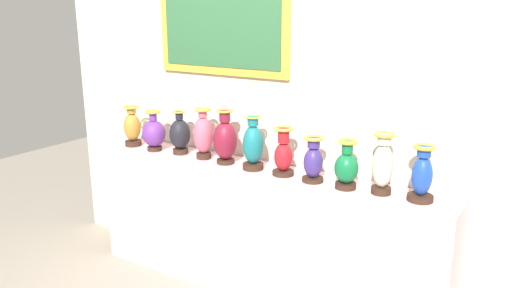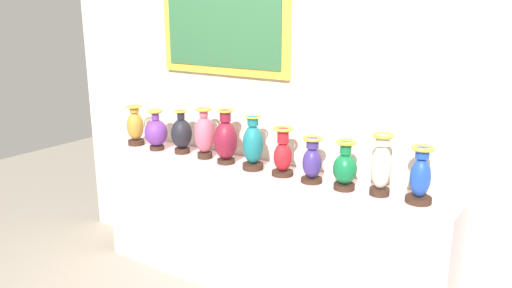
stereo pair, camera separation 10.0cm
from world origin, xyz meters
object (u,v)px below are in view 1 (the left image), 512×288
Objects in this scene: vase_sapphire at (422,176)px; vase_indigo at (313,161)px; vase_teal at (253,145)px; vase_ochre at (132,127)px; vase_onyx at (180,135)px; vase_burgundy at (225,140)px; vase_crimson at (283,154)px; vase_emerald at (346,167)px; vase_violet at (154,133)px; vase_rose at (203,135)px; vase_ivory at (383,165)px.

vase_indigo is at bearing -176.99° from vase_sapphire.
vase_ochre is at bearing -179.60° from vase_teal.
vase_burgundy reaches higher than vase_onyx.
vase_teal reaches higher than vase_indigo.
vase_emerald is (0.47, -0.02, -0.01)m from vase_crimson.
vase_ochre is 2.39m from vase_sapphire.
vase_violet reaches higher than vase_emerald.
vase_ivory is (1.41, 0.00, 0.00)m from vase_rose.
vase_ochre is at bearing -177.92° from vase_rose.
vase_emerald is 0.46m from vase_sapphire.
vase_violet is 0.85× the size of vase_rose.
vase_ochre is 1.09× the size of vase_indigo.
vase_ivory is (0.46, 0.03, 0.05)m from vase_indigo.
vase_teal reaches higher than vase_violet.
vase_burgundy is at bearing 0.85° from vase_ochre.
vase_indigo is at bearing -1.42° from vase_onyx.
vase_emerald is (0.97, -0.02, -0.04)m from vase_burgundy.
vase_crimson is at bearing -178.73° from vase_ivory.
vase_burgundy reaches higher than vase_ochre.
vase_burgundy reaches higher than vase_teal.
vase_onyx is 1.00× the size of vase_sapphire.
vase_rose reaches higher than vase_violet.
vase_rose is at bearing 178.47° from vase_indigo.
vase_sapphire is (1.43, 0.02, -0.02)m from vase_burgundy.
vase_sapphire is (0.70, 0.04, 0.02)m from vase_indigo.
vase_violet is 0.98× the size of vase_crimson.
vase_violet is 0.70m from vase_burgundy.
vase_onyx is 1.65m from vase_ivory.
vase_emerald is (0.72, -0.01, -0.03)m from vase_teal.
vase_ochre reaches higher than vase_emerald.
vase_ochre is at bearing -179.08° from vase_sapphire.
vase_sapphire reaches higher than vase_emerald.
vase_ivory is (1.89, 0.04, 0.04)m from vase_violet.
vase_rose is (0.74, 0.03, 0.03)m from vase_ochre.
vase_sapphire is at bearing 0.23° from vase_onyx.
vase_teal is at bearing -178.84° from vase_crimson.
vase_teal is 1.15× the size of vase_crimson.
vase_sapphire is at bearing 1.45° from vase_teal.
vase_onyx is at bearing 178.18° from vase_teal.
vase_teal reaches higher than vase_sapphire.
vase_ochre is 1.69m from vase_indigo.
vase_onyx reaches higher than vase_emerald.
vase_violet is 0.96× the size of vase_sapphire.
vase_rose is 1.13× the size of vase_sapphire.
vase_teal is 0.95m from vase_ivory.
vase_sapphire is (1.18, 0.03, -0.02)m from vase_teal.
vase_ochre is at bearing 179.89° from vase_emerald.
vase_onyx is at bearing 179.05° from vase_rose.
vase_crimson is at bearing 1.26° from vase_violet.
vase_burgundy is 0.97m from vase_emerald.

